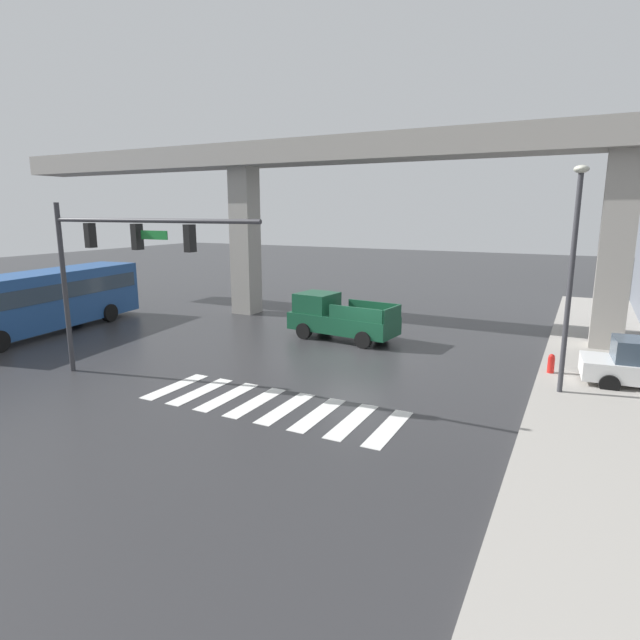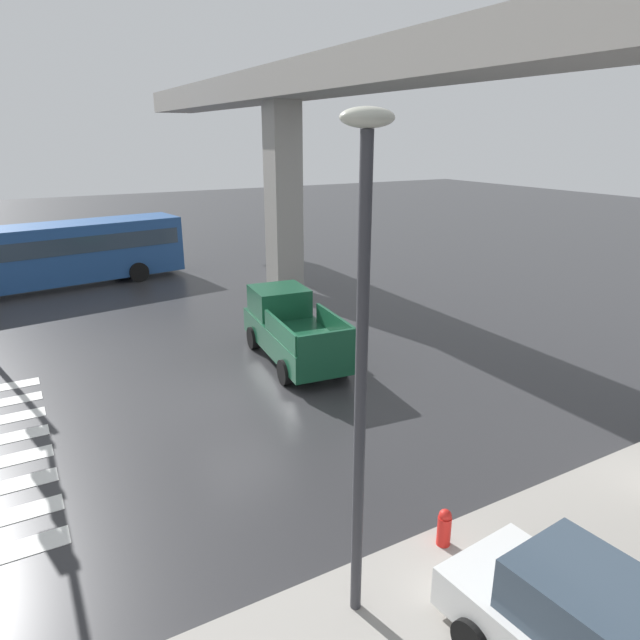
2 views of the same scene
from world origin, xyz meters
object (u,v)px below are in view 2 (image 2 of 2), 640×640
Objects in this scene: city_bus at (65,251)px; fire_hydrant at (444,530)px; pickup_truck at (291,329)px; street_lamp_near_corner at (362,332)px.

city_bus is 23.18m from fire_hydrant.
pickup_truck reaches higher than fire_hydrant.
pickup_truck is at bearing 21.38° from city_bus.
street_lamp_near_corner reaches higher than pickup_truck.
city_bus is at bearing -158.62° from pickup_truck.
city_bus is at bearing -176.32° from street_lamp_near_corner.
pickup_truck is at bearing 158.79° from street_lamp_near_corner.
city_bus is 1.53× the size of street_lamp_near_corner.
city_bus is at bearing -171.14° from fire_hydrant.
pickup_truck is 0.73× the size of street_lamp_near_corner.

